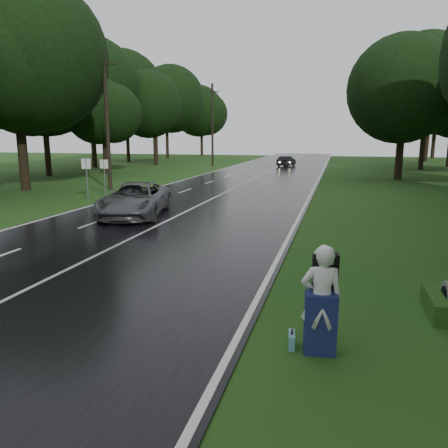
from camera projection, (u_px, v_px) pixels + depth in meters
The scene contains 16 objects.
ground at pixel (30, 289), 11.12m from camera, with size 160.00×160.00×0.00m, color #204614.
road at pixel (226, 192), 30.06m from camera, with size 12.00×140.00×0.04m, color black.
lane_center at pixel (226, 192), 30.06m from camera, with size 0.12×140.00×0.01m, color silver.
grey_car at pixel (135, 200), 20.95m from camera, with size 2.68×5.82×1.62m, color #46494B.
far_car at pixel (286, 161), 56.05m from camera, with size 1.35×3.86×1.27m, color black.
hitchhiker at pixel (321, 303), 7.72m from camera, with size 0.80×0.73×2.03m.
suitcase at pixel (292, 340), 8.05m from camera, with size 0.11×0.39×0.28m, color #5493A5.
utility_pole_mid at pixel (111, 190), 31.50m from camera, with size 1.80×0.28×9.71m, color black, non-canonical shape.
utility_pole_far at pixel (213, 166), 56.62m from camera, with size 1.80×0.28×10.40m, color black, non-canonical shape.
road_sign_a at pixel (88, 201), 26.41m from camera, with size 0.61×0.10×2.54m, color white, non-canonical shape.
road_sign_b at pixel (106, 196), 28.36m from camera, with size 0.57×0.10×2.38m, color white, non-canonical shape.
tree_left_d at pixel (26, 190), 31.49m from camera, with size 10.27×10.27×16.05m, color black, non-canonical shape.
tree_left_e at pixel (107, 173), 45.54m from camera, with size 7.38×7.38×11.53m, color black, non-canonical shape.
tree_left_f at pixel (156, 165), 58.79m from camera, with size 8.98×8.98×14.04m, color black, non-canonical shape.
tree_right_e at pixel (397, 180), 39.08m from camera, with size 8.37×8.37×13.08m, color black, non-canonical shape.
tree_right_f at pixel (420, 170), 50.91m from camera, with size 10.38×10.38×16.22m, color black, non-canonical shape.
Camera 1 is at (7.54, -8.93, 3.87)m, focal length 34.62 mm.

